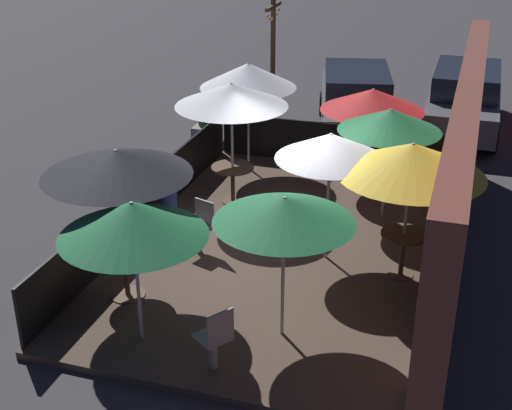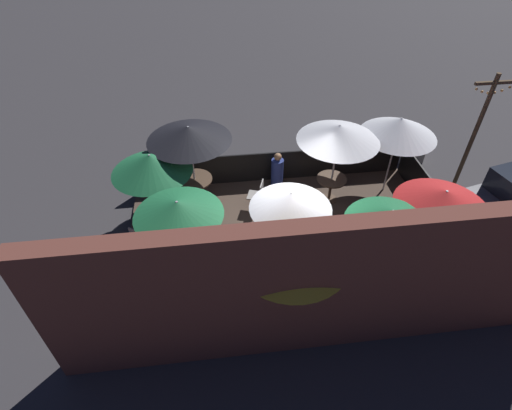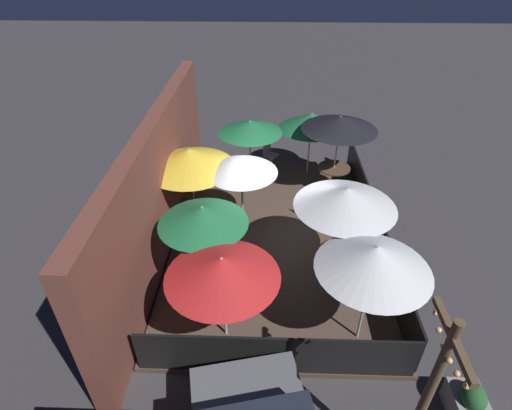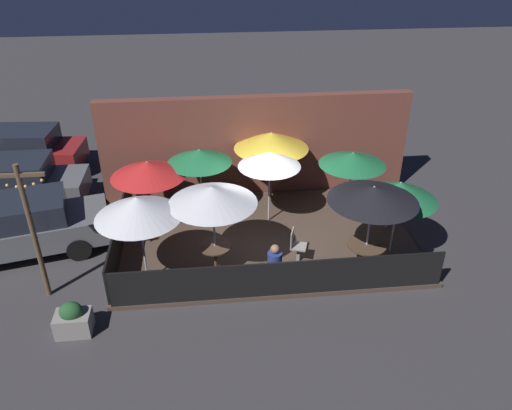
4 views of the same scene
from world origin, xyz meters
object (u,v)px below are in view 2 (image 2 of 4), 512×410
Objects in this scene: patio_umbrella_7 at (178,208)px; patio_umbrella_3 at (444,199)px; patio_umbrella_4 at (151,163)px; dining_table_1 at (195,183)px; patio_umbrella_0 at (339,133)px; patio_umbrella_6 at (391,218)px; patio_chair_1 at (257,195)px; patio_chair_0 at (142,240)px; patio_umbrella_1 at (189,133)px; light_post at (477,127)px; patio_umbrella_5 at (400,127)px; dining_table_2 at (288,293)px; patio_umbrella_2 at (292,245)px; patio_umbrella_8 at (291,200)px; planter_box at (411,151)px; patron_0 at (277,172)px; dining_table_0 at (331,183)px.

patio_umbrella_3 is at bearing 177.66° from patio_umbrella_7.
patio_umbrella_4 reaches higher than dining_table_1.
patio_umbrella_7 is at bearing 28.14° from patio_umbrella_0.
patio_umbrella_0 is at bearing -84.11° from patio_umbrella_6.
patio_chair_1 is (-1.92, -1.99, -1.44)m from patio_umbrella_7.
patio_chair_0 is at bearing 74.33° from patio_umbrella_4.
patio_umbrella_1 is 0.69× the size of light_post.
patio_umbrella_5 is 2.47× the size of patio_chair_0.
patio_umbrella_5 reaches higher than patio_umbrella_4.
patio_umbrella_0 is 3.15× the size of dining_table_2.
patio_umbrella_7 is 2.78× the size of dining_table_2.
patio_umbrella_5 reaches higher than patio_umbrella_6.
patio_chair_1 is (0.22, -3.38, -1.52)m from patio_umbrella_2.
light_post is (-6.18, -0.56, 1.35)m from patio_chair_1.
dining_table_2 is 3.39m from patio_chair_1.
patio_umbrella_4 is 0.95× the size of patio_umbrella_8.
patio_umbrella_1 is at bearing 11.28° from planter_box.
patio_chair_1 is 5.63m from planter_box.
light_post is at bearing 174.25° from patron_0.
patio_chair_1 is at bearing -31.32° from patio_chair_0.
patio_chair_1 is at bearing 5.19° from light_post.
patio_umbrella_2 is at bearing 146.77° from patio_umbrella_7.
patio_umbrella_2 is 2.73× the size of dining_table_0.
patio_umbrella_2 is 4.26m from dining_table_0.
patio_umbrella_0 reaches higher than patio_umbrella_7.
patio_chair_1 is 1.16m from patron_0.
light_post reaches higher than patio_umbrella_0.
patio_umbrella_5 is 3.47m from patio_umbrella_6.
patio_umbrella_6 is 4.39m from patio_umbrella_7.
dining_table_0 is 4.01m from dining_table_2.
patio_umbrella_2 reaches higher than patio_umbrella_3.
patron_0 is at bearing -65.20° from patio_umbrella_6.
patio_chair_0 is at bearing 56.41° from patio_umbrella_1.
dining_table_0 is (0.00, -0.00, -1.60)m from patio_umbrella_0.
patron_0 reaches higher than patio_chair_0.
patio_chair_1 is at bearing -49.00° from patio_umbrella_6.
patio_umbrella_1 is 2.88m from patio_chair_0.
patio_umbrella_2 is at bearing 115.65° from patio_umbrella_1.
patio_chair_1 is at bearing -86.34° from dining_table_2.
patio_chair_0 is at bearing -6.96° from patio_umbrella_3.
patio_umbrella_1 is at bearing 180.00° from dining_table_1.
dining_table_0 is 0.71× the size of patron_0.
patio_umbrella_8 is 2.27× the size of dining_table_1.
patio_umbrella_3 is 6.97m from patio_chair_0.
light_post reaches higher than dining_table_2.
dining_table_1 is (3.77, -0.40, 0.04)m from dining_table_0.
patio_umbrella_1 is 1.05× the size of patio_umbrella_2.
patio_umbrella_1 reaches higher than patio_umbrella_5.
patio_umbrella_1 is 2.92× the size of planter_box.
dining_table_2 is (1.88, 3.55, 0.01)m from dining_table_0.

